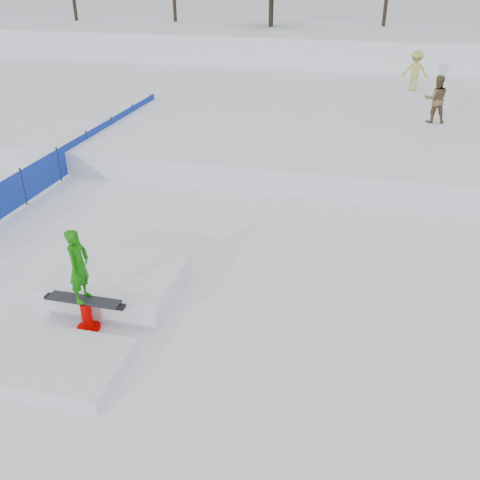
% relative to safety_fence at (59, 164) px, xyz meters
% --- Properties ---
extents(ground, '(120.00, 120.00, 0.00)m').
position_rel_safety_fence_xyz_m(ground, '(6.50, -6.60, -0.55)').
color(ground, white).
extents(snow_berm, '(60.00, 14.00, 2.40)m').
position_rel_safety_fence_xyz_m(snow_berm, '(6.50, 23.40, 0.65)').
color(snow_berm, white).
rests_on(snow_berm, ground).
extents(snow_midrise, '(50.00, 18.00, 0.80)m').
position_rel_safety_fence_xyz_m(snow_midrise, '(6.50, 9.40, -0.15)').
color(snow_midrise, white).
rests_on(snow_midrise, ground).
extents(safety_fence, '(0.05, 16.00, 1.10)m').
position_rel_safety_fence_xyz_m(safety_fence, '(0.00, 0.00, 0.00)').
color(safety_fence, '#122EA1').
rests_on(safety_fence, ground).
extents(walker_olive, '(0.92, 0.76, 1.73)m').
position_rel_safety_fence_xyz_m(walker_olive, '(11.63, 6.95, 1.11)').
color(walker_olive, brown).
rests_on(walker_olive, snow_midrise).
extents(walker_ygreen, '(1.23, 0.80, 1.78)m').
position_rel_safety_fence_xyz_m(walker_ygreen, '(11.12, 12.43, 1.14)').
color(walker_ygreen, '#ADAC44').
rests_on(walker_ygreen, snow_midrise).
extents(jib_rail_feature, '(2.60, 4.40, 2.11)m').
position_rel_safety_fence_xyz_m(jib_rail_feature, '(4.57, -6.23, -0.25)').
color(jib_rail_feature, white).
rests_on(jib_rail_feature, ground).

